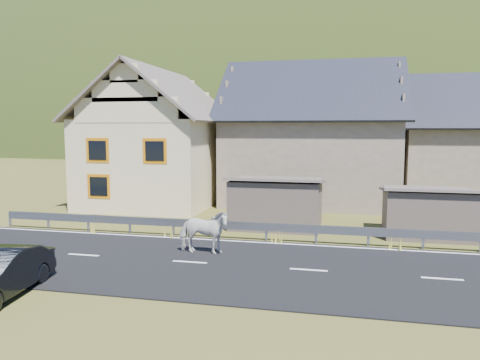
# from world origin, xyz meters

# --- Properties ---
(ground) EXTENTS (160.00, 160.00, 0.00)m
(ground) POSITION_xyz_m (0.00, 0.00, 0.00)
(ground) COLOR #3C4317
(ground) RESTS_ON ground
(road) EXTENTS (60.00, 7.00, 0.04)m
(road) POSITION_xyz_m (0.00, 0.00, 0.02)
(road) COLOR black
(road) RESTS_ON ground
(lane_markings) EXTENTS (60.00, 6.60, 0.01)m
(lane_markings) POSITION_xyz_m (0.00, 0.00, 0.04)
(lane_markings) COLOR silver
(lane_markings) RESTS_ON road
(guardrail) EXTENTS (28.10, 0.09, 0.75)m
(guardrail) POSITION_xyz_m (-0.00, 3.68, 0.56)
(guardrail) COLOR #93969B
(guardrail) RESTS_ON ground
(shed_left) EXTENTS (4.30, 3.30, 2.40)m
(shed_left) POSITION_xyz_m (-2.00, 6.50, 1.10)
(shed_left) COLOR brown
(shed_left) RESTS_ON ground
(shed_right) EXTENTS (3.80, 2.90, 2.20)m
(shed_right) POSITION_xyz_m (4.50, 6.00, 1.00)
(shed_right) COLOR brown
(shed_right) RESTS_ON ground
(house_cream) EXTENTS (7.80, 9.80, 8.30)m
(house_cream) POSITION_xyz_m (-10.00, 12.00, 4.36)
(house_cream) COLOR beige
(house_cream) RESTS_ON ground
(house_stone_a) EXTENTS (10.80, 9.80, 8.90)m
(house_stone_a) POSITION_xyz_m (-1.00, 15.00, 4.63)
(house_stone_a) COLOR gray
(house_stone_a) RESTS_ON ground
(house_stone_b) EXTENTS (9.80, 8.80, 8.10)m
(house_stone_b) POSITION_xyz_m (9.00, 17.00, 4.24)
(house_stone_b) COLOR gray
(house_stone_b) RESTS_ON ground
(mountain) EXTENTS (440.00, 280.00, 260.00)m
(mountain) POSITION_xyz_m (5.00, 180.00, -20.00)
(mountain) COLOR black
(mountain) RESTS_ON ground
(conifer_patch) EXTENTS (76.00, 50.00, 28.00)m
(conifer_patch) POSITION_xyz_m (-55.00, 110.00, 6.00)
(conifer_patch) COLOR black
(conifer_patch) RESTS_ON ground
(horse) EXTENTS (0.94, 1.95, 1.62)m
(horse) POSITION_xyz_m (-3.87, 1.14, 0.85)
(horse) COLOR silver
(horse) RESTS_ON road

